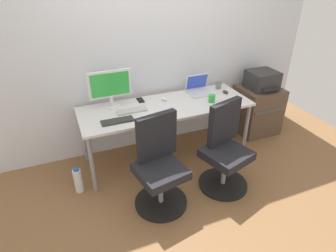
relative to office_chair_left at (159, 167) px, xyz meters
The scene contains 17 objects.
ground_plane 0.89m from the office_chair_left, 62.86° to the left, with size 5.28×5.28×0.00m, color brown.
back_wall 1.48m from the office_chair_left, 72.45° to the left, with size 4.40×0.04×2.60m, color silver.
desk 0.82m from the office_chair_left, 62.86° to the left, with size 2.02×0.71×0.71m.
office_chair_left is the anchor object (origin of this frame).
office_chair_right 0.75m from the office_chair_left, ahead, with size 0.55×0.55×0.94m.
side_cabinet 1.99m from the office_chair_left, 24.27° to the left, with size 0.56×0.52×0.67m.
printer 2.02m from the office_chair_left, 24.24° to the left, with size 0.38×0.40×0.24m.
water_bottle_on_floor 0.93m from the office_chair_left, 149.73° to the left, with size 0.09×0.09×0.31m.
desktop_monitor 1.09m from the office_chair_left, 104.40° to the left, with size 0.48×0.18×0.43m.
open_laptop 1.31m from the office_chair_left, 45.12° to the left, with size 0.31×0.27×0.22m.
keyboard_by_monitor 0.67m from the office_chair_left, 116.44° to the left, with size 0.34×0.12×0.02m, color #2D2D2D.
keyboard_by_laptop 0.77m from the office_chair_left, 94.64° to the left, with size 0.34×0.12×0.02m, color #B7B7B7.
mouse_by_monitor 0.99m from the office_chair_left, 65.30° to the left, with size 0.06×0.10×0.03m, color silver.
mouse_by_laptop 1.45m from the office_chair_left, 32.24° to the left, with size 0.06×0.10×0.03m, color #2D2D2D.
coffee_mug 1.12m from the office_chair_left, 33.13° to the left, with size 0.08×0.08×0.09m, color green.
pen_cup 1.55m from the office_chair_left, 37.72° to the left, with size 0.07×0.07×0.10m, color slate.
phone_near_laptop 1.00m from the office_chair_left, 82.80° to the left, with size 0.07×0.14×0.01m, color black.
Camera 1 is at (-1.13, -2.80, 2.16)m, focal length 30.51 mm.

